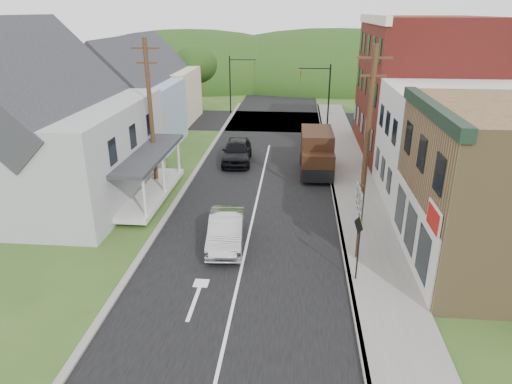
% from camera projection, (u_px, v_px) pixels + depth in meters
% --- Properties ---
extents(ground, '(120.00, 120.00, 0.00)m').
position_uv_depth(ground, '(245.00, 254.00, 20.92)').
color(ground, '#2D4719').
rests_on(ground, ground).
extents(road, '(9.00, 90.00, 0.02)m').
position_uv_depth(road, '(262.00, 179.00, 30.17)').
color(road, black).
rests_on(road, ground).
extents(cross_road, '(60.00, 9.00, 0.02)m').
position_uv_depth(cross_road, '(275.00, 121.00, 45.89)').
color(cross_road, black).
rests_on(cross_road, ground).
extents(sidewalk_right, '(2.80, 55.00, 0.15)m').
position_uv_depth(sidewalk_right, '(355.00, 192.00, 27.80)').
color(sidewalk_right, slate).
rests_on(sidewalk_right, ground).
extents(curb_right, '(0.20, 55.00, 0.15)m').
position_uv_depth(curb_right, '(333.00, 191.00, 27.91)').
color(curb_right, slate).
rests_on(curb_right, ground).
extents(curb_left, '(0.30, 55.00, 0.12)m').
position_uv_depth(curb_left, '(186.00, 187.00, 28.69)').
color(curb_left, slate).
rests_on(curb_left, ground).
extents(storefront_white, '(8.00, 7.00, 6.50)m').
position_uv_depth(storefront_white, '(458.00, 146.00, 25.71)').
color(storefront_white, silver).
rests_on(storefront_white, ground).
extents(storefront_red, '(8.00, 12.00, 10.00)m').
position_uv_depth(storefront_red, '(421.00, 88.00, 33.84)').
color(storefront_red, maroon).
rests_on(storefront_red, ground).
extents(house_gray, '(10.20, 12.24, 8.35)m').
position_uv_depth(house_gray, '(46.00, 127.00, 25.90)').
color(house_gray, '#A8AAAE').
rests_on(house_gray, ground).
extents(house_blue, '(7.14, 8.16, 7.28)m').
position_uv_depth(house_blue, '(131.00, 101.00, 36.19)').
color(house_blue, '#94A8CA').
rests_on(house_blue, ground).
extents(house_cream, '(7.14, 8.16, 7.28)m').
position_uv_depth(house_cream, '(158.00, 84.00, 44.55)').
color(house_cream, beige).
rests_on(house_cream, ground).
extents(utility_pole_right, '(1.60, 0.26, 9.00)m').
position_uv_depth(utility_pole_right, '(367.00, 138.00, 21.96)').
color(utility_pole_right, '#472D19').
rests_on(utility_pole_right, ground).
extents(utility_pole_left, '(1.60, 0.26, 9.00)m').
position_uv_depth(utility_pole_left, '(151.00, 114.00, 27.13)').
color(utility_pole_left, '#472D19').
rests_on(utility_pole_left, ground).
extents(traffic_signal_right, '(2.87, 0.20, 6.00)m').
position_uv_depth(traffic_signal_right, '(321.00, 90.00, 40.90)').
color(traffic_signal_right, black).
rests_on(traffic_signal_right, ground).
extents(traffic_signal_left, '(2.87, 0.20, 6.00)m').
position_uv_depth(traffic_signal_left, '(236.00, 78.00, 48.09)').
color(traffic_signal_left, black).
rests_on(traffic_signal_left, ground).
extents(tree_left_b, '(4.80, 4.80, 6.94)m').
position_uv_depth(tree_left_b, '(20.00, 96.00, 31.62)').
color(tree_left_b, '#382616').
rests_on(tree_left_b, ground).
extents(tree_left_c, '(5.80, 5.80, 8.41)m').
position_uv_depth(tree_left_c, '(49.00, 66.00, 38.79)').
color(tree_left_c, '#382616').
rests_on(tree_left_c, ground).
extents(tree_left_d, '(4.80, 4.80, 6.94)m').
position_uv_depth(tree_left_d, '(195.00, 65.00, 49.45)').
color(tree_left_d, '#382616').
rests_on(tree_left_d, ground).
extents(forested_ridge, '(90.00, 30.00, 16.00)m').
position_uv_depth(forested_ridge, '(284.00, 81.00, 71.78)').
color(forested_ridge, '#1C3710').
rests_on(forested_ridge, ground).
extents(silver_sedan, '(1.94, 4.64, 1.49)m').
position_uv_depth(silver_sedan, '(226.00, 230.00, 21.50)').
color(silver_sedan, '#ACACB1').
rests_on(silver_sedan, ground).
extents(dark_sedan, '(2.30, 5.12, 1.71)m').
position_uv_depth(dark_sedan, '(237.00, 151.00, 33.15)').
color(dark_sedan, black).
rests_on(dark_sedan, ground).
extents(delivery_van, '(2.19, 5.15, 2.86)m').
position_uv_depth(delivery_van, '(317.00, 153.00, 30.76)').
color(delivery_van, black).
rests_on(delivery_van, ground).
extents(route_sign_cluster, '(0.17, 1.95, 3.42)m').
position_uv_depth(route_sign_cluster, '(359.00, 211.00, 19.58)').
color(route_sign_cluster, '#472D19').
rests_on(route_sign_cluster, sidewalk_right).
extents(warning_sign, '(0.28, 0.74, 2.82)m').
position_uv_depth(warning_sign, '(359.00, 239.00, 18.06)').
color(warning_sign, black).
rests_on(warning_sign, sidewalk_right).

